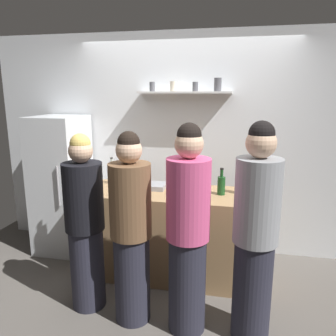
{
  "coord_description": "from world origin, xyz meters",
  "views": [
    {
      "loc": [
        0.59,
        -2.68,
        1.91
      ],
      "look_at": [
        -0.07,
        0.51,
        1.17
      ],
      "focal_mm": 35.36,
      "sensor_mm": 36.0,
      "label": 1
    }
  ],
  "objects_px": {
    "wine_bottle_amber_glass": "(77,182)",
    "wine_bottle_pale_glass": "(112,174)",
    "person_pink_top": "(188,233)",
    "person_brown_jacket": "(131,232)",
    "refrigerator": "(62,184)",
    "person_blonde": "(85,225)",
    "person_grey_hoodie": "(255,236)",
    "wine_bottle_green_glass": "(221,185)",
    "wine_bottle_dark_glass": "(191,174)",
    "water_bottle_plastic": "(242,183)",
    "baking_pan": "(150,186)",
    "utensil_holder": "(122,181)"
  },
  "relations": [
    {
      "from": "person_pink_top",
      "to": "person_grey_hoodie",
      "type": "height_order",
      "value": "person_grey_hoodie"
    },
    {
      "from": "wine_bottle_amber_glass",
      "to": "person_blonde",
      "type": "height_order",
      "value": "person_blonde"
    },
    {
      "from": "wine_bottle_dark_glass",
      "to": "person_blonde",
      "type": "bearing_deg",
      "value": -129.95
    },
    {
      "from": "wine_bottle_amber_glass",
      "to": "person_pink_top",
      "type": "relative_size",
      "value": 0.2
    },
    {
      "from": "wine_bottle_pale_glass",
      "to": "person_grey_hoodie",
      "type": "distance_m",
      "value": 1.8
    },
    {
      "from": "refrigerator",
      "to": "water_bottle_plastic",
      "type": "relative_size",
      "value": 6.35
    },
    {
      "from": "wine_bottle_amber_glass",
      "to": "person_brown_jacket",
      "type": "height_order",
      "value": "person_brown_jacket"
    },
    {
      "from": "baking_pan",
      "to": "person_brown_jacket",
      "type": "xyz_separation_m",
      "value": [
        0.07,
        -0.88,
        -0.14
      ]
    },
    {
      "from": "person_grey_hoodie",
      "to": "refrigerator",
      "type": "bearing_deg",
      "value": -130.16
    },
    {
      "from": "wine_bottle_green_glass",
      "to": "person_grey_hoodie",
      "type": "distance_m",
      "value": 0.88
    },
    {
      "from": "water_bottle_plastic",
      "to": "person_pink_top",
      "type": "xyz_separation_m",
      "value": [
        -0.41,
        -0.9,
        -0.19
      ]
    },
    {
      "from": "baking_pan",
      "to": "wine_bottle_amber_glass",
      "type": "distance_m",
      "value": 0.75
    },
    {
      "from": "wine_bottle_green_glass",
      "to": "wine_bottle_dark_glass",
      "type": "bearing_deg",
      "value": 144.87
    },
    {
      "from": "wine_bottle_dark_glass",
      "to": "person_pink_top",
      "type": "height_order",
      "value": "person_pink_top"
    },
    {
      "from": "person_grey_hoodie",
      "to": "wine_bottle_pale_glass",
      "type": "bearing_deg",
      "value": -135.96
    },
    {
      "from": "baking_pan",
      "to": "person_pink_top",
      "type": "bearing_deg",
      "value": -58.97
    },
    {
      "from": "utensil_holder",
      "to": "refrigerator",
      "type": "bearing_deg",
      "value": 164.55
    },
    {
      "from": "refrigerator",
      "to": "wine_bottle_amber_glass",
      "type": "distance_m",
      "value": 0.83
    },
    {
      "from": "wine_bottle_green_glass",
      "to": "person_grey_hoodie",
      "type": "xyz_separation_m",
      "value": [
        0.3,
        -0.81,
        -0.16
      ]
    },
    {
      "from": "refrigerator",
      "to": "person_blonde",
      "type": "relative_size",
      "value": 1.04
    },
    {
      "from": "person_blonde",
      "to": "person_grey_hoodie",
      "type": "relative_size",
      "value": 0.92
    },
    {
      "from": "water_bottle_plastic",
      "to": "wine_bottle_green_glass",
      "type": "bearing_deg",
      "value": -161.06
    },
    {
      "from": "baking_pan",
      "to": "person_pink_top",
      "type": "xyz_separation_m",
      "value": [
        0.55,
        -0.91,
        -0.1
      ]
    },
    {
      "from": "person_pink_top",
      "to": "person_brown_jacket",
      "type": "relative_size",
      "value": 1.05
    },
    {
      "from": "wine_bottle_green_glass",
      "to": "person_pink_top",
      "type": "relative_size",
      "value": 0.16
    },
    {
      "from": "wine_bottle_dark_glass",
      "to": "wine_bottle_pale_glass",
      "type": "xyz_separation_m",
      "value": [
        -0.87,
        -0.08,
        -0.02
      ]
    },
    {
      "from": "person_blonde",
      "to": "person_grey_hoodie",
      "type": "xyz_separation_m",
      "value": [
        1.43,
        -0.1,
        0.08
      ]
    },
    {
      "from": "water_bottle_plastic",
      "to": "person_grey_hoodie",
      "type": "xyz_separation_m",
      "value": [
        0.1,
        -0.88,
        -0.17
      ]
    },
    {
      "from": "utensil_holder",
      "to": "wine_bottle_green_glass",
      "type": "height_order",
      "value": "wine_bottle_green_glass"
    },
    {
      "from": "wine_bottle_green_glass",
      "to": "refrigerator",
      "type": "bearing_deg",
      "value": 170.51
    },
    {
      "from": "refrigerator",
      "to": "utensil_holder",
      "type": "relative_size",
      "value": 7.98
    },
    {
      "from": "utensil_holder",
      "to": "wine_bottle_pale_glass",
      "type": "bearing_deg",
      "value": 152.02
    },
    {
      "from": "wine_bottle_amber_glass",
      "to": "wine_bottle_pale_glass",
      "type": "relative_size",
      "value": 1.13
    },
    {
      "from": "water_bottle_plastic",
      "to": "person_blonde",
      "type": "relative_size",
      "value": 0.16
    },
    {
      "from": "refrigerator",
      "to": "wine_bottle_green_glass",
      "type": "height_order",
      "value": "refrigerator"
    },
    {
      "from": "utensil_holder",
      "to": "wine_bottle_green_glass",
      "type": "xyz_separation_m",
      "value": [
        1.07,
        -0.08,
        0.04
      ]
    },
    {
      "from": "refrigerator",
      "to": "baking_pan",
      "type": "relative_size",
      "value": 4.84
    },
    {
      "from": "wine_bottle_pale_glass",
      "to": "person_blonde",
      "type": "distance_m",
      "value": 0.91
    },
    {
      "from": "wine_bottle_amber_glass",
      "to": "person_grey_hoodie",
      "type": "xyz_separation_m",
      "value": [
        1.71,
        -0.53,
        -0.19
      ]
    },
    {
      "from": "wine_bottle_dark_glass",
      "to": "wine_bottle_pale_glass",
      "type": "height_order",
      "value": "wine_bottle_dark_glass"
    },
    {
      "from": "refrigerator",
      "to": "baking_pan",
      "type": "xyz_separation_m",
      "value": [
        1.17,
        -0.24,
        0.12
      ]
    },
    {
      "from": "wine_bottle_amber_glass",
      "to": "baking_pan",
      "type": "bearing_deg",
      "value": 28.76
    },
    {
      "from": "baking_pan",
      "to": "utensil_holder",
      "type": "relative_size",
      "value": 1.65
    },
    {
      "from": "wine_bottle_amber_glass",
      "to": "person_brown_jacket",
      "type": "xyz_separation_m",
      "value": [
        0.73,
        -0.52,
        -0.24
      ]
    },
    {
      "from": "baking_pan",
      "to": "person_brown_jacket",
      "type": "distance_m",
      "value": 0.89
    },
    {
      "from": "water_bottle_plastic",
      "to": "person_blonde",
      "type": "bearing_deg",
      "value": -149.85
    },
    {
      "from": "refrigerator",
      "to": "person_brown_jacket",
      "type": "relative_size",
      "value": 1.01
    },
    {
      "from": "refrigerator",
      "to": "person_pink_top",
      "type": "distance_m",
      "value": 2.07
    },
    {
      "from": "wine_bottle_dark_glass",
      "to": "water_bottle_plastic",
      "type": "distance_m",
      "value": 0.57
    },
    {
      "from": "wine_bottle_pale_glass",
      "to": "person_grey_hoodie",
      "type": "height_order",
      "value": "person_grey_hoodie"
    }
  ]
}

